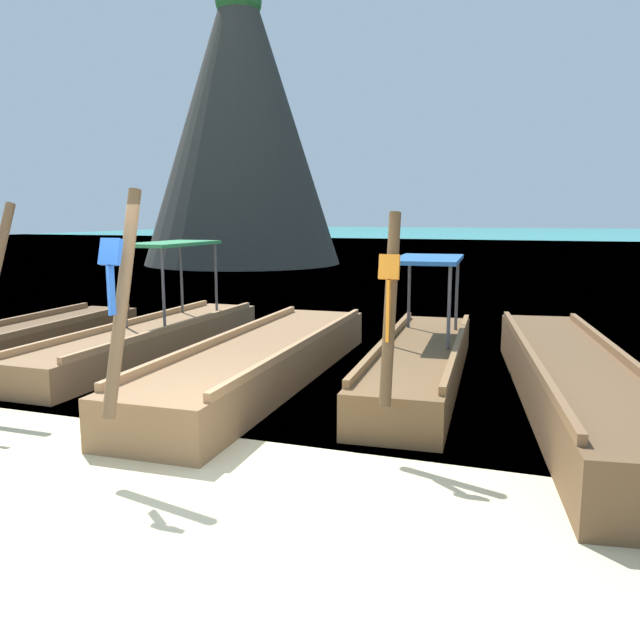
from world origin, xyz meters
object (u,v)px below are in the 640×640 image
(karst_rock, at_px, (236,115))
(longtail_boat_red_ribbon, at_px, (151,337))
(longtail_boat_blue_ribbon, at_px, (263,361))
(longtail_boat_pink_ribbon, at_px, (574,384))
(longtail_boat_green_ribbon, at_px, (5,347))
(longtail_boat_orange_ribbon, at_px, (421,360))

(karst_rock, bearing_deg, longtail_boat_red_ribbon, -67.63)
(longtail_boat_blue_ribbon, bearing_deg, longtail_boat_pink_ribbon, 0.14)
(longtail_boat_green_ribbon, distance_m, karst_rock, 23.33)
(longtail_boat_red_ribbon, height_order, longtail_boat_orange_ribbon, longtail_boat_red_ribbon)
(longtail_boat_red_ribbon, xyz_separation_m, longtail_boat_pink_ribbon, (6.77, -0.98, 0.02))
(longtail_boat_red_ribbon, xyz_separation_m, karst_rock, (-8.22, 19.97, 6.88))
(longtail_boat_pink_ribbon, bearing_deg, longtail_boat_red_ribbon, 171.75)
(longtail_boat_green_ribbon, height_order, longtail_boat_pink_ribbon, longtail_boat_pink_ribbon)
(longtail_boat_red_ribbon, distance_m, longtail_boat_orange_ribbon, 4.74)
(longtail_boat_red_ribbon, distance_m, karst_rock, 22.67)
(longtail_boat_green_ribbon, bearing_deg, karst_rock, 106.66)
(longtail_boat_green_ribbon, xyz_separation_m, longtail_boat_red_ribbon, (1.83, 1.37, 0.03))
(longtail_boat_red_ribbon, distance_m, longtail_boat_blue_ribbon, 2.75)
(longtail_boat_blue_ribbon, relative_size, longtail_boat_pink_ribbon, 0.95)
(longtail_boat_blue_ribbon, height_order, longtail_boat_pink_ribbon, longtail_boat_blue_ribbon)
(longtail_boat_green_ribbon, relative_size, longtail_boat_pink_ribbon, 0.86)
(longtail_boat_blue_ribbon, height_order, karst_rock, karst_rock)
(longtail_boat_red_ribbon, xyz_separation_m, longtail_boat_orange_ribbon, (4.74, -0.29, 0.01))
(longtail_boat_pink_ribbon, bearing_deg, longtail_boat_blue_ribbon, -179.86)
(longtail_boat_green_ribbon, xyz_separation_m, longtail_boat_pink_ribbon, (8.61, 0.39, 0.05))
(longtail_boat_green_ribbon, height_order, longtail_boat_orange_ribbon, longtail_boat_green_ribbon)
(longtail_boat_blue_ribbon, relative_size, karst_rock, 0.47)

